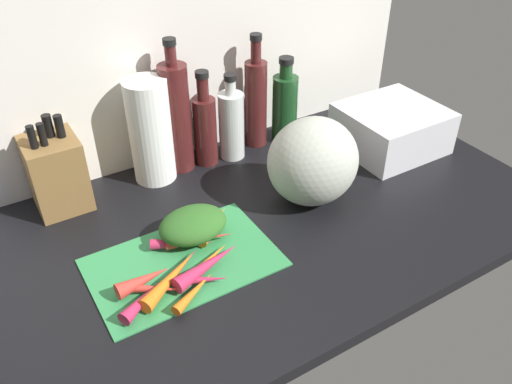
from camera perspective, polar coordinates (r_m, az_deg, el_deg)
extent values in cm
cube|color=black|center=(124.63, -5.03, -5.29)|extent=(170.00, 80.00, 3.00)
cube|color=silver|center=(139.58, -13.18, 13.79)|extent=(170.00, 3.00, 60.00)
cube|color=#338C4C|center=(117.26, -7.82, -7.45)|extent=(40.00, 25.72, 0.80)
cone|color=orange|center=(114.18, -5.52, -7.65)|extent=(14.75, 8.18, 2.17)
cone|color=red|center=(119.68, -6.09, -5.00)|extent=(15.15, 7.62, 3.04)
cone|color=#B2264C|center=(119.40, -7.93, -5.47)|extent=(13.44, 8.68, 2.46)
cone|color=#B2264C|center=(112.80, -5.21, -7.80)|extent=(17.48, 8.06, 3.56)
cone|color=orange|center=(123.41, -4.59, -3.51)|extent=(12.43, 10.67, 2.78)
cone|color=orange|center=(108.51, -6.66, -10.59)|extent=(11.77, 7.69, 2.27)
cone|color=#B2264C|center=(110.80, -5.58, -9.35)|extent=(9.92, 6.30, 2.09)
cone|color=orange|center=(110.99, -9.22, -9.17)|extent=(16.50, 11.93, 3.33)
cone|color=#B2264C|center=(114.05, -8.10, -7.97)|extent=(11.33, 8.09, 2.11)
cone|color=red|center=(111.63, -11.98, -9.22)|extent=(11.97, 4.52, 3.46)
cone|color=red|center=(110.33, -10.75, -10.18)|extent=(11.69, 8.69, 2.10)
cone|color=#B2264C|center=(108.07, -12.09, -11.29)|extent=(11.36, 8.37, 2.98)
ellipsoid|color=#2D6023|center=(120.68, -6.79, -3.52)|extent=(15.86, 12.20, 6.71)
ellipsoid|color=#B2B7A8|center=(129.49, 6.12, 3.29)|extent=(22.84, 21.01, 22.03)
cube|color=brown|center=(136.33, -20.64, 1.86)|extent=(12.46, 13.09, 18.34)
cylinder|color=black|center=(128.61, -22.93, 5.45)|extent=(1.78, 1.78, 5.50)
cylinder|color=black|center=(128.88, -22.01, 5.75)|extent=(1.70, 1.70, 5.50)
cylinder|color=black|center=(132.08, -21.43, 6.62)|extent=(2.19, 2.19, 5.50)
cylinder|color=black|center=(131.07, -20.37, 6.65)|extent=(2.01, 2.01, 5.50)
cylinder|color=white|center=(138.35, -11.28, 6.39)|extent=(10.94, 10.94, 27.65)
cylinder|color=#471919|center=(141.25, -8.51, 7.76)|extent=(7.54, 7.54, 29.46)
cylinder|color=#471919|center=(134.15, -9.17, 14.30)|extent=(2.85, 2.85, 5.15)
cylinder|color=black|center=(132.98, -9.31, 15.66)|extent=(3.28, 3.28, 1.60)
cylinder|color=#471919|center=(145.13, -5.46, 6.47)|extent=(6.30, 6.30, 19.05)
cylinder|color=#471919|center=(139.45, -5.75, 11.00)|extent=(3.11, 3.11, 6.18)
cylinder|color=black|center=(137.88, -5.85, 12.47)|extent=(3.57, 3.57, 1.60)
cylinder|color=silver|center=(147.47, -2.65, 7.10)|extent=(7.03, 7.03, 19.03)
cylinder|color=silver|center=(142.34, -2.78, 11.18)|extent=(2.94, 2.94, 4.01)
cylinder|color=black|center=(141.20, -2.81, 12.22)|extent=(3.38, 3.38, 1.60)
cylinder|color=#471919|center=(152.37, -0.01, 9.38)|extent=(6.30, 6.30, 24.92)
cylinder|color=#471919|center=(146.14, -0.01, 14.87)|extent=(2.86, 2.86, 6.26)
cylinder|color=black|center=(144.79, -0.01, 16.32)|extent=(3.29, 3.29, 1.60)
cylinder|color=#19421E|center=(156.05, 3.10, 8.90)|extent=(7.33, 7.33, 19.57)
cylinder|color=#19421E|center=(151.10, 3.25, 12.92)|extent=(3.64, 3.64, 4.17)
cylinder|color=black|center=(150.01, 3.28, 13.94)|extent=(4.18, 4.18, 1.60)
cube|color=silver|center=(157.83, 14.31, 6.63)|extent=(26.83, 24.71, 12.35)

